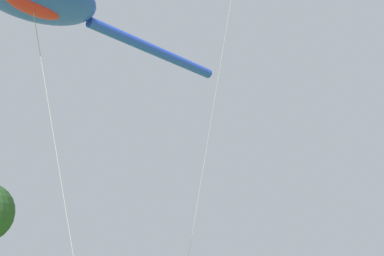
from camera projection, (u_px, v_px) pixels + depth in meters
The scene contains 0 objects.
Camera 1 is at (-10.18, 1.25, 1.71)m, focal length 44.40 mm.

